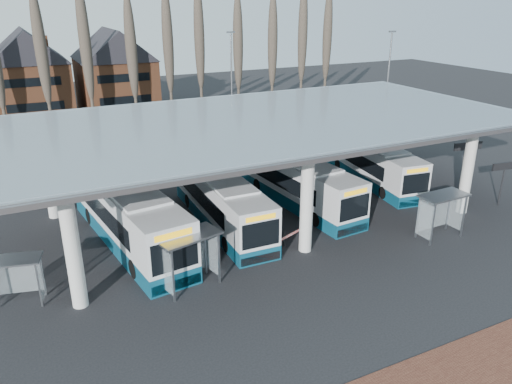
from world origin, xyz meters
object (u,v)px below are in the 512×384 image
bus_0 (128,214)px  shelter_2 (440,206)px  bus_2 (297,182)px  shelter_0 (14,270)px  bus_3 (371,163)px  shelter_1 (188,248)px  bus_1 (221,201)px

bus_0 → shelter_2: 17.95m
bus_2 → shelter_2: size_ratio=4.00×
shelter_0 → shelter_2: size_ratio=0.93×
bus_0 → bus_2: (11.55, 0.64, -0.15)m
bus_3 → shelter_2: bus_3 is taller
shelter_0 → bus_2: bearing=28.7°
bus_3 → shelter_1: size_ratio=3.42×
shelter_2 → bus_2: bearing=119.3°
bus_3 → bus_1: bearing=-163.6°
bus_0 → bus_3: size_ratio=1.15×
bus_2 → bus_3: size_ratio=1.04×
bus_0 → bus_3: (18.87, 1.96, -0.22)m
bus_0 → bus_1: bearing=-7.9°
bus_1 → shelter_0: bus_1 is taller
bus_0 → shelter_1: bus_0 is taller
bus_2 → shelter_2: (4.79, -8.07, 0.43)m
bus_0 → shelter_0: bus_0 is taller
shelter_0 → bus_0: bearing=47.4°
bus_1 → shelter_0: bearing=-160.0°
bus_0 → bus_3: bus_0 is taller
bus_0 → bus_2: bus_0 is taller
bus_3 → bus_2: bearing=-162.3°
bus_2 → shelter_1: 12.13m
shelter_1 → bus_2: bearing=20.5°
bus_3 → shelter_0: (-24.89, -5.94, 0.24)m
bus_0 → shelter_1: (1.48, -6.11, 0.37)m
shelter_0 → shelter_1: (7.49, -2.13, 0.35)m
bus_3 → shelter_0: bus_3 is taller
shelter_1 → bus_0: bearing=90.3°
bus_1 → shelter_0: size_ratio=4.21×
bus_0 → bus_1: bus_0 is taller
bus_3 → shelter_0: bearing=-159.1°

